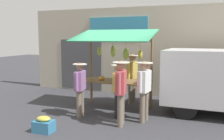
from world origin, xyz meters
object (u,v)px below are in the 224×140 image
market_stall (116,60)px  shopper_in_grey_tee (144,86)px  shopper_with_shopping_bag (118,87)px  vendor_with_sunhat (132,74)px  shopper_in_striped_shirt (121,87)px  produce_crate_near (44,125)px  shopper_with_ponytail (80,85)px

market_stall → shopper_in_grey_tee: market_stall is taller
market_stall → shopper_in_grey_tee: 1.70m
market_stall → shopper_with_shopping_bag: bearing=114.6°
vendor_with_sunhat → shopper_in_striped_shirt: bearing=14.3°
market_stall → shopper_with_shopping_bag: 1.24m
market_stall → produce_crate_near: size_ratio=5.23×
vendor_with_sunhat → shopper_with_ponytail: (0.91, 1.99, -0.10)m
shopper_in_striped_shirt → shopper_with_ponytail: bearing=67.0°
market_stall → shopper_with_shopping_bag: size_ratio=1.65×
vendor_with_sunhat → shopper_with_ponytail: size_ratio=1.09×
shopper_in_striped_shirt → produce_crate_near: 2.08m
vendor_with_sunhat → shopper_in_grey_tee: 1.97m
market_stall → shopper_in_striped_shirt: bearing=115.3°
shopper_with_ponytail → shopper_in_grey_tee: size_ratio=0.95×
vendor_with_sunhat → shopper_with_shopping_bag: bearing=8.0°
shopper_with_ponytail → shopper_with_shopping_bag: bearing=-84.1°
shopper_with_ponytail → shopper_with_shopping_bag: shopper_with_ponytail is taller
market_stall → shopper_with_ponytail: size_ratio=1.63×
shopper_in_striped_shirt → shopper_in_grey_tee: 0.70m
shopper_in_striped_shirt → produce_crate_near: (1.54, 1.13, -0.81)m
shopper_with_ponytail → shopper_in_grey_tee: 1.81m
market_stall → produce_crate_near: 3.13m
shopper_in_striped_shirt → produce_crate_near: shopper_in_striped_shirt is taller
shopper_with_shopping_bag → produce_crate_near: bearing=138.4°
vendor_with_sunhat → shopper_in_striped_shirt: 2.32m
shopper_with_shopping_bag → produce_crate_near: shopper_with_shopping_bag is taller
shopper_in_grey_tee → produce_crate_near: (2.01, 1.65, -0.78)m
vendor_with_sunhat → shopper_in_grey_tee: size_ratio=1.03×
produce_crate_near → shopper_in_grey_tee: bearing=-140.6°
shopper_with_ponytail → shopper_with_shopping_bag: 1.08m
shopper_with_shopping_bag → shopper_in_grey_tee: bearing=-102.6°
shopper_in_grey_tee → shopper_with_shopping_bag: 0.78m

